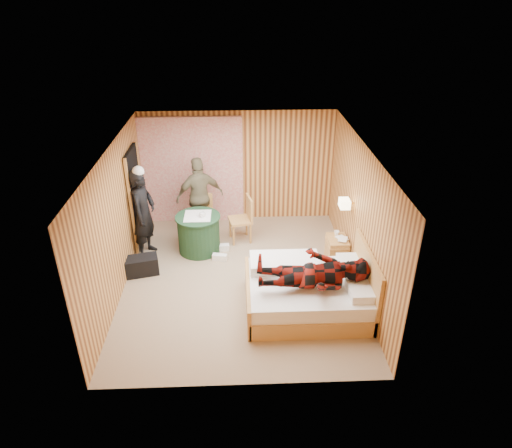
{
  "coord_description": "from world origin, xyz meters",
  "views": [
    {
      "loc": [
        -0.01,
        -6.96,
        4.88
      ],
      "look_at": [
        0.29,
        0.19,
        1.05
      ],
      "focal_mm": 32.0,
      "sensor_mm": 36.0,
      "label": 1
    }
  ],
  "objects_px": {
    "woman_standing": "(144,214)",
    "man_on_bed": "(314,266)",
    "wall_lamp": "(345,203)",
    "nightstand": "(337,250)",
    "duffel_bag": "(141,266)",
    "chair_far": "(202,211)",
    "round_table": "(199,233)",
    "bed": "(308,292)",
    "man_at_table": "(200,197)",
    "chair_near": "(244,216)"
  },
  "relations": [
    {
      "from": "bed",
      "to": "chair_far",
      "type": "distance_m",
      "value": 3.26
    },
    {
      "from": "chair_far",
      "to": "woman_standing",
      "type": "bearing_deg",
      "value": -126.4
    },
    {
      "from": "wall_lamp",
      "to": "man_at_table",
      "type": "bearing_deg",
      "value": 153.53
    },
    {
      "from": "bed",
      "to": "nightstand",
      "type": "distance_m",
      "value": 1.58
    },
    {
      "from": "chair_near",
      "to": "chair_far",
      "type": "bearing_deg",
      "value": -120.71
    },
    {
      "from": "round_table",
      "to": "chair_far",
      "type": "bearing_deg",
      "value": 88.02
    },
    {
      "from": "man_on_bed",
      "to": "nightstand",
      "type": "bearing_deg",
      "value": 65.68
    },
    {
      "from": "chair_far",
      "to": "chair_near",
      "type": "bearing_deg",
      "value": -1.81
    },
    {
      "from": "wall_lamp",
      "to": "man_on_bed",
      "type": "xyz_separation_m",
      "value": [
        -0.77,
        -1.53,
        -0.33
      ]
    },
    {
      "from": "duffel_bag",
      "to": "chair_far",
      "type": "bearing_deg",
      "value": 41.23
    },
    {
      "from": "duffel_bag",
      "to": "man_on_bed",
      "type": "height_order",
      "value": "man_on_bed"
    },
    {
      "from": "round_table",
      "to": "man_at_table",
      "type": "height_order",
      "value": "man_at_table"
    },
    {
      "from": "round_table",
      "to": "woman_standing",
      "type": "xyz_separation_m",
      "value": [
        -1.03,
        -0.08,
        0.5
      ]
    },
    {
      "from": "woman_standing",
      "to": "man_on_bed",
      "type": "xyz_separation_m",
      "value": [
        3.0,
        -2.07,
        0.07
      ]
    },
    {
      "from": "nightstand",
      "to": "man_at_table",
      "type": "relative_size",
      "value": 0.31
    },
    {
      "from": "bed",
      "to": "man_at_table",
      "type": "height_order",
      "value": "man_at_table"
    },
    {
      "from": "nightstand",
      "to": "round_table",
      "type": "xyz_separation_m",
      "value": [
        -2.7,
        0.53,
        0.13
      ]
    },
    {
      "from": "chair_far",
      "to": "man_at_table",
      "type": "bearing_deg",
      "value": 134.69
    },
    {
      "from": "wall_lamp",
      "to": "duffel_bag",
      "type": "distance_m",
      "value": 3.94
    },
    {
      "from": "nightstand",
      "to": "man_on_bed",
      "type": "xyz_separation_m",
      "value": [
        -0.73,
        -1.61,
        0.7
      ]
    },
    {
      "from": "chair_far",
      "to": "wall_lamp",
      "type": "bearing_deg",
      "value": -8.69
    },
    {
      "from": "duffel_bag",
      "to": "man_on_bed",
      "type": "relative_size",
      "value": 0.35
    },
    {
      "from": "nightstand",
      "to": "round_table",
      "type": "bearing_deg",
      "value": 168.81
    },
    {
      "from": "nightstand",
      "to": "man_on_bed",
      "type": "relative_size",
      "value": 0.3
    },
    {
      "from": "nightstand",
      "to": "chair_near",
      "type": "relative_size",
      "value": 0.54
    },
    {
      "from": "man_at_table",
      "to": "man_on_bed",
      "type": "height_order",
      "value": "man_on_bed"
    },
    {
      "from": "duffel_bag",
      "to": "man_on_bed",
      "type": "bearing_deg",
      "value": -37.93
    },
    {
      "from": "chair_far",
      "to": "woman_standing",
      "type": "distance_m",
      "value": 1.36
    },
    {
      "from": "bed",
      "to": "woman_standing",
      "type": "xyz_separation_m",
      "value": [
        -2.97,
        1.85,
        0.59
      ]
    },
    {
      "from": "chair_far",
      "to": "round_table",
      "type": "bearing_deg",
      "value": -74.78
    },
    {
      "from": "duffel_bag",
      "to": "man_on_bed",
      "type": "xyz_separation_m",
      "value": [
        3.0,
        -1.35,
        0.79
      ]
    },
    {
      "from": "chair_far",
      "to": "duffel_bag",
      "type": "height_order",
      "value": "chair_far"
    },
    {
      "from": "wall_lamp",
      "to": "round_table",
      "type": "bearing_deg",
      "value": 167.32
    },
    {
      "from": "woman_standing",
      "to": "wall_lamp",
      "type": "bearing_deg",
      "value": -85.48
    },
    {
      "from": "wall_lamp",
      "to": "man_on_bed",
      "type": "relative_size",
      "value": 0.15
    },
    {
      "from": "bed",
      "to": "man_on_bed",
      "type": "relative_size",
      "value": 1.13
    },
    {
      "from": "nightstand",
      "to": "duffel_bag",
      "type": "xyz_separation_m",
      "value": [
        -3.73,
        -0.26,
        -0.09
      ]
    },
    {
      "from": "bed",
      "to": "man_on_bed",
      "type": "xyz_separation_m",
      "value": [
        0.03,
        -0.23,
        0.66
      ]
    },
    {
      "from": "wall_lamp",
      "to": "nightstand",
      "type": "xyz_separation_m",
      "value": [
        -0.04,
        0.08,
        -1.03
      ]
    },
    {
      "from": "round_table",
      "to": "man_on_bed",
      "type": "relative_size",
      "value": 0.51
    },
    {
      "from": "wall_lamp",
      "to": "round_table",
      "type": "distance_m",
      "value": 2.95
    },
    {
      "from": "nightstand",
      "to": "round_table",
      "type": "relative_size",
      "value": 0.6
    },
    {
      "from": "bed",
      "to": "man_on_bed",
      "type": "height_order",
      "value": "man_on_bed"
    },
    {
      "from": "wall_lamp",
      "to": "bed",
      "type": "relative_size",
      "value": 0.13
    },
    {
      "from": "man_at_table",
      "to": "round_table",
      "type": "bearing_deg",
      "value": 71.05
    },
    {
      "from": "round_table",
      "to": "man_at_table",
      "type": "distance_m",
      "value": 0.88
    },
    {
      "from": "chair_near",
      "to": "wall_lamp",
      "type": "bearing_deg",
      "value": 49.29
    },
    {
      "from": "wall_lamp",
      "to": "woman_standing",
      "type": "distance_m",
      "value": 3.83
    },
    {
      "from": "wall_lamp",
      "to": "duffel_bag",
      "type": "bearing_deg",
      "value": -177.25
    },
    {
      "from": "bed",
      "to": "wall_lamp",
      "type": "bearing_deg",
      "value": 58.53
    }
  ]
}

